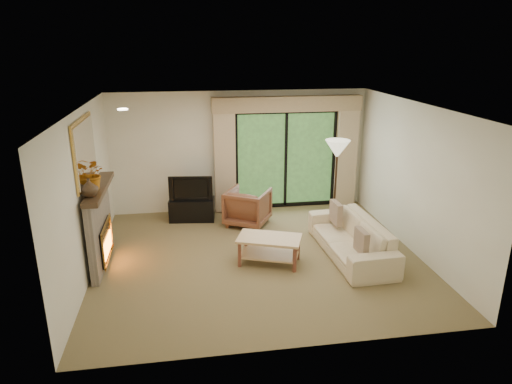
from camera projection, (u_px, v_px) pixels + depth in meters
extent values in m
plane|color=olive|center=(259.00, 257.00, 7.93)|extent=(5.50, 5.50, 0.00)
plane|color=silver|center=(259.00, 107.00, 7.11)|extent=(5.50, 5.50, 0.00)
plane|color=white|center=(240.00, 152.00, 9.86)|extent=(5.00, 0.00, 5.00)
plane|color=white|center=(295.00, 252.00, 5.17)|extent=(5.00, 0.00, 5.00)
plane|color=white|center=(85.00, 195.00, 7.11)|extent=(0.00, 5.00, 5.00)
plane|color=white|center=(415.00, 179.00, 7.92)|extent=(0.00, 5.00, 5.00)
cube|color=tan|center=(225.00, 159.00, 9.69)|extent=(0.45, 0.18, 2.35)
cube|color=tan|center=(346.00, 154.00, 10.09)|extent=(0.45, 0.18, 2.35)
cube|color=tan|center=(288.00, 104.00, 9.56)|extent=(3.20, 0.24, 0.32)
cube|color=black|center=(192.00, 209.00, 9.52)|extent=(0.97, 0.53, 0.46)
imported|color=black|center=(191.00, 187.00, 9.37)|extent=(0.90, 0.22, 0.51)
imported|color=brown|center=(248.00, 207.00, 9.25)|extent=(1.09, 1.10, 0.75)
imported|color=beige|center=(351.00, 238.00, 7.94)|extent=(0.95, 2.24, 0.64)
cube|color=brown|center=(361.00, 241.00, 7.26)|extent=(0.12, 0.39, 0.38)
cube|color=brown|center=(336.00, 213.00, 8.45)|extent=(0.12, 0.41, 0.41)
imported|color=#3C2B1C|center=(89.00, 188.00, 6.77)|extent=(0.27, 0.27, 0.28)
imported|color=#AA5F11|center=(92.00, 174.00, 7.01)|extent=(0.59, 0.56, 0.53)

